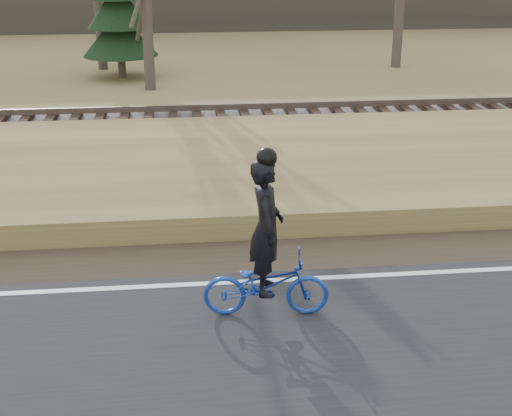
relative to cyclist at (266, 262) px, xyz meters
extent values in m
plane|color=olive|center=(1.76, 0.74, -0.83)|extent=(120.00, 120.00, 0.00)
cube|color=black|center=(1.76, -1.76, -0.80)|extent=(120.00, 6.00, 0.06)
cube|color=silver|center=(1.76, 0.94, -0.77)|extent=(120.00, 0.12, 0.01)
cube|color=#473A2B|center=(1.76, 1.94, -0.81)|extent=(120.00, 1.60, 0.04)
cube|color=olive|center=(1.76, 4.94, -0.61)|extent=(120.00, 5.00, 0.44)
cube|color=slate|center=(1.76, 8.74, -0.61)|extent=(120.00, 3.00, 0.45)
cube|color=black|center=(1.76, 8.74, -0.31)|extent=(120.00, 2.40, 0.14)
cube|color=brown|center=(1.76, 8.02, -0.17)|extent=(120.00, 0.07, 0.15)
cube|color=brown|center=(1.76, 9.46, -0.17)|extent=(120.00, 0.07, 0.15)
imported|color=#163A9D|center=(0.00, 0.00, -0.33)|extent=(1.71, 0.72, 0.87)
imported|color=black|center=(0.00, 0.00, 0.49)|extent=(0.49, 0.70, 1.82)
sphere|color=black|center=(0.00, 0.00, 1.42)|extent=(0.26, 0.26, 0.26)
cylinder|color=#463F33|center=(-3.03, 17.15, -0.32)|extent=(0.28, 0.28, 1.03)
cone|color=black|center=(-3.03, 17.15, 0.69)|extent=(2.60, 2.60, 1.50)
cone|color=black|center=(-3.03, 17.15, 1.64)|extent=(2.15, 2.15, 1.50)
camera|label=1|loc=(-1.03, -8.33, 4.03)|focal=50.00mm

